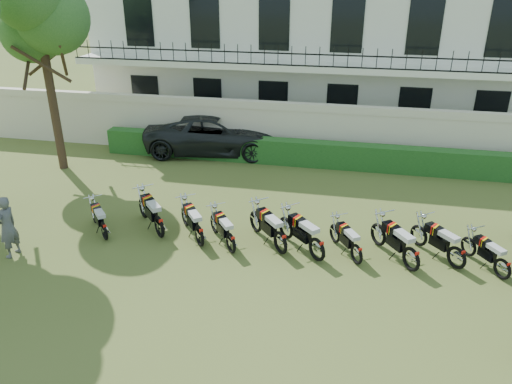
{
  "coord_description": "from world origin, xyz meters",
  "views": [
    {
      "loc": [
        2.13,
        -11.42,
        7.3
      ],
      "look_at": [
        -0.58,
        1.79,
        1.14
      ],
      "focal_mm": 35.0,
      "sensor_mm": 36.0,
      "label": 1
    }
  ],
  "objects_px": {
    "motorcycle_5": "(317,244)",
    "motorcycle_8": "(457,253)",
    "motorcycle_7": "(412,254)",
    "motorcycle_6": "(357,250)",
    "motorcycle_0": "(104,227)",
    "inspector": "(7,227)",
    "motorcycle_9": "(503,264)",
    "motorcycle_2": "(199,231)",
    "motorcycle_3": "(231,239)",
    "motorcycle_1": "(159,222)",
    "tree_west_near": "(38,10)",
    "motorcycle_4": "(280,237)",
    "suv": "(216,134)"
  },
  "relations": [
    {
      "from": "motorcycle_5",
      "to": "motorcycle_8",
      "type": "bearing_deg",
      "value": -38.18
    },
    {
      "from": "tree_west_near",
      "to": "suv",
      "type": "height_order",
      "value": "tree_west_near"
    },
    {
      "from": "motorcycle_3",
      "to": "motorcycle_4",
      "type": "relative_size",
      "value": 0.93
    },
    {
      "from": "motorcycle_1",
      "to": "motorcycle_8",
      "type": "bearing_deg",
      "value": -41.54
    },
    {
      "from": "motorcycle_9",
      "to": "suv",
      "type": "bearing_deg",
      "value": 108.77
    },
    {
      "from": "tree_west_near",
      "to": "motorcycle_9",
      "type": "relative_size",
      "value": 5.25
    },
    {
      "from": "motorcycle_1",
      "to": "suv",
      "type": "relative_size",
      "value": 0.28
    },
    {
      "from": "suv",
      "to": "tree_west_near",
      "type": "bearing_deg",
      "value": 111.51
    },
    {
      "from": "motorcycle_2",
      "to": "motorcycle_9",
      "type": "bearing_deg",
      "value": -36.23
    },
    {
      "from": "motorcycle_2",
      "to": "motorcycle_6",
      "type": "relative_size",
      "value": 1.07
    },
    {
      "from": "motorcycle_2",
      "to": "inspector",
      "type": "height_order",
      "value": "inspector"
    },
    {
      "from": "motorcycle_5",
      "to": "motorcycle_6",
      "type": "distance_m",
      "value": 1.06
    },
    {
      "from": "motorcycle_9",
      "to": "inspector",
      "type": "xyz_separation_m",
      "value": [
        -12.89,
        -1.48,
        0.44
      ]
    },
    {
      "from": "motorcycle_0",
      "to": "motorcycle_5",
      "type": "bearing_deg",
      "value": -40.35
    },
    {
      "from": "motorcycle_9",
      "to": "inspector",
      "type": "bearing_deg",
      "value": 153.82
    },
    {
      "from": "motorcycle_5",
      "to": "motorcycle_7",
      "type": "bearing_deg",
      "value": -43.58
    },
    {
      "from": "motorcycle_0",
      "to": "inspector",
      "type": "relative_size",
      "value": 0.78
    },
    {
      "from": "motorcycle_6",
      "to": "motorcycle_7",
      "type": "distance_m",
      "value": 1.39
    },
    {
      "from": "motorcycle_3",
      "to": "motorcycle_4",
      "type": "xyz_separation_m",
      "value": [
        1.34,
        0.23,
        0.06
      ]
    },
    {
      "from": "motorcycle_4",
      "to": "inspector",
      "type": "distance_m",
      "value": 7.37
    },
    {
      "from": "motorcycle_0",
      "to": "motorcycle_7",
      "type": "xyz_separation_m",
      "value": [
        8.55,
        0.12,
        0.08
      ]
    },
    {
      "from": "motorcycle_0",
      "to": "motorcycle_9",
      "type": "xyz_separation_m",
      "value": [
        10.79,
        0.21,
        -0.01
      ]
    },
    {
      "from": "motorcycle_3",
      "to": "motorcycle_9",
      "type": "height_order",
      "value": "motorcycle_3"
    },
    {
      "from": "motorcycle_8",
      "to": "motorcycle_6",
      "type": "bearing_deg",
      "value": 146.59
    },
    {
      "from": "motorcycle_3",
      "to": "motorcycle_5",
      "type": "xyz_separation_m",
      "value": [
        2.35,
        0.07,
        0.06
      ]
    },
    {
      "from": "tree_west_near",
      "to": "inspector",
      "type": "xyz_separation_m",
      "value": [
        2.16,
        -6.21,
        -5.01
      ]
    },
    {
      "from": "motorcycle_1",
      "to": "motorcycle_8",
      "type": "distance_m",
      "value": 8.21
    },
    {
      "from": "motorcycle_5",
      "to": "motorcycle_9",
      "type": "distance_m",
      "value": 4.68
    },
    {
      "from": "motorcycle_2",
      "to": "suv",
      "type": "bearing_deg",
      "value": 66.32
    },
    {
      "from": "motorcycle_2",
      "to": "motorcycle_5",
      "type": "bearing_deg",
      "value": -38.07
    },
    {
      "from": "motorcycle_3",
      "to": "motorcycle_7",
      "type": "bearing_deg",
      "value": -35.64
    },
    {
      "from": "motorcycle_6",
      "to": "motorcycle_2",
      "type": "bearing_deg",
      "value": 147.74
    },
    {
      "from": "motorcycle_3",
      "to": "motorcycle_9",
      "type": "xyz_separation_m",
      "value": [
        7.03,
        0.17,
        -0.03
      ]
    },
    {
      "from": "tree_west_near",
      "to": "suv",
      "type": "bearing_deg",
      "value": 29.13
    },
    {
      "from": "tree_west_near",
      "to": "motorcycle_2",
      "type": "distance_m",
      "value": 10.06
    },
    {
      "from": "motorcycle_4",
      "to": "suv",
      "type": "bearing_deg",
      "value": 77.54
    },
    {
      "from": "motorcycle_6",
      "to": "suv",
      "type": "xyz_separation_m",
      "value": [
        -6.07,
        7.75,
        0.37
      ]
    },
    {
      "from": "motorcycle_2",
      "to": "motorcycle_5",
      "type": "distance_m",
      "value": 3.32
    },
    {
      "from": "tree_west_near",
      "to": "motorcycle_9",
      "type": "distance_m",
      "value": 16.69
    },
    {
      "from": "motorcycle_2",
      "to": "motorcycle_5",
      "type": "height_order",
      "value": "motorcycle_5"
    },
    {
      "from": "motorcycle_3",
      "to": "inspector",
      "type": "xyz_separation_m",
      "value": [
        -5.86,
        -1.31,
        0.42
      ]
    },
    {
      "from": "motorcycle_1",
      "to": "motorcycle_7",
      "type": "xyz_separation_m",
      "value": [
        7.04,
        -0.34,
        -0.01
      ]
    },
    {
      "from": "motorcycle_4",
      "to": "motorcycle_8",
      "type": "height_order",
      "value": "motorcycle_4"
    },
    {
      "from": "motorcycle_0",
      "to": "motorcycle_4",
      "type": "bearing_deg",
      "value": -38.32
    },
    {
      "from": "motorcycle_5",
      "to": "motorcycle_8",
      "type": "xyz_separation_m",
      "value": [
        3.61,
        0.36,
        -0.03
      ]
    },
    {
      "from": "motorcycle_0",
      "to": "motorcycle_4",
      "type": "relative_size",
      "value": 0.83
    },
    {
      "from": "motorcycle_0",
      "to": "inspector",
      "type": "height_order",
      "value": "inspector"
    },
    {
      "from": "motorcycle_6",
      "to": "motorcycle_8",
      "type": "height_order",
      "value": "motorcycle_8"
    },
    {
      "from": "motorcycle_0",
      "to": "tree_west_near",
      "type": "bearing_deg",
      "value": 89.44
    },
    {
      "from": "motorcycle_4",
      "to": "inspector",
      "type": "height_order",
      "value": "inspector"
    }
  ]
}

